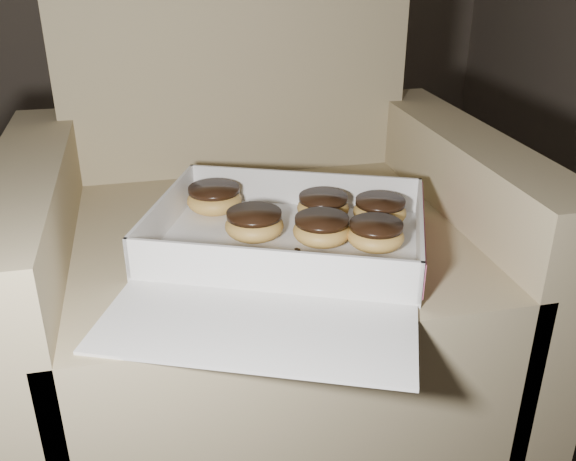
% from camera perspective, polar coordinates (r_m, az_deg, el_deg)
% --- Properties ---
extents(armchair, '(0.91, 0.77, 0.95)m').
position_cam_1_polar(armchair, '(1.27, -2.49, -3.59)').
color(armchair, '#9D8C64').
rests_on(armchair, floor).
extents(bakery_box, '(0.60, 0.64, 0.07)m').
position_cam_1_polar(bakery_box, '(1.04, -0.24, -1.77)').
color(bakery_box, white).
rests_on(bakery_box, armchair).
extents(donut_a, '(0.10, 0.10, 0.05)m').
position_cam_1_polar(donut_a, '(1.19, -6.56, 2.83)').
color(donut_a, gold).
rests_on(donut_a, bakery_box).
extents(donut_b, '(0.09, 0.09, 0.05)m').
position_cam_1_polar(donut_b, '(1.16, 3.14, 2.14)').
color(donut_b, gold).
rests_on(donut_b, bakery_box).
extents(donut_c, '(0.10, 0.10, 0.05)m').
position_cam_1_polar(donut_c, '(1.09, -3.02, 0.57)').
color(donut_c, gold).
rests_on(donut_c, bakery_box).
extents(donut_d, '(0.09, 0.09, 0.05)m').
position_cam_1_polar(donut_d, '(1.15, 8.16, 1.77)').
color(donut_d, gold).
rests_on(donut_d, bakery_box).
extents(donut_e, '(0.09, 0.09, 0.05)m').
position_cam_1_polar(donut_e, '(1.06, 7.80, -0.37)').
color(donut_e, gold).
rests_on(donut_e, bakery_box).
extents(donut_f, '(0.10, 0.10, 0.05)m').
position_cam_1_polar(donut_f, '(1.07, 3.01, 0.10)').
color(donut_f, gold).
rests_on(donut_f, bakery_box).
extents(crumb_a, '(0.01, 0.01, 0.00)m').
position_cam_1_polar(crumb_a, '(1.05, 0.75, -1.66)').
color(crumb_a, black).
rests_on(crumb_a, bakery_box).
extents(crumb_b, '(0.01, 0.01, 0.00)m').
position_cam_1_polar(crumb_b, '(1.02, -4.26, -2.85)').
color(crumb_b, black).
rests_on(crumb_b, bakery_box).
extents(crumb_c, '(0.01, 0.01, 0.00)m').
position_cam_1_polar(crumb_c, '(1.05, 0.92, -1.72)').
color(crumb_c, black).
rests_on(crumb_c, bakery_box).
extents(crumb_d, '(0.01, 0.01, 0.00)m').
position_cam_1_polar(crumb_d, '(1.02, -3.62, -2.69)').
color(crumb_d, black).
rests_on(crumb_d, bakery_box).
extents(crumb_e, '(0.01, 0.01, 0.00)m').
position_cam_1_polar(crumb_e, '(0.99, -4.51, -3.82)').
color(crumb_e, black).
rests_on(crumb_e, bakery_box).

